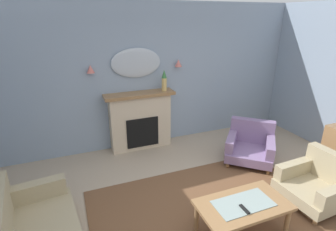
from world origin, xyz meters
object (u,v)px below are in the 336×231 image
at_px(wall_sconce_left, 90,69).
at_px(coffee_table, 243,207).
at_px(tv_remote, 244,209).
at_px(wall_mirror, 136,63).
at_px(armchair_near_fireplace, 319,182).
at_px(fireplace, 141,121).
at_px(mantel_vase_left, 164,80).
at_px(armchair_in_corner, 250,144).
at_px(wall_sconce_right, 178,63).

relative_size(wall_sconce_left, coffee_table, 0.13).
xyz_separation_m(wall_sconce_left, tv_remote, (1.29, -2.85, -1.21)).
relative_size(wall_mirror, armchair_near_fireplace, 1.13).
xyz_separation_m(fireplace, armchair_near_fireplace, (1.90, -2.56, -0.27)).
bearing_deg(wall_mirror, coffee_table, -79.89).
bearing_deg(tv_remote, coffee_table, 59.02).
bearing_deg(mantel_vase_left, armchair_in_corner, -43.72).
relative_size(wall_sconce_right, coffee_table, 0.13).
bearing_deg(wall_sconce_left, fireplace, -6.16).
distance_m(mantel_vase_left, coffee_table, 2.81).
distance_m(wall_sconce_right, coffee_table, 3.06).
bearing_deg(fireplace, armchair_in_corner, -34.97).
height_order(fireplace, wall_sconce_left, wall_sconce_left).
bearing_deg(wall_sconce_right, coffee_table, -97.24).
bearing_deg(tv_remote, wall_sconce_right, 81.83).
height_order(tv_remote, armchair_in_corner, armchair_in_corner).
bearing_deg(fireplace, armchair_near_fireplace, -53.32).
bearing_deg(armchair_in_corner, coffee_table, -131.04).
relative_size(armchair_in_corner, armchair_near_fireplace, 1.34).
relative_size(coffee_table, tv_remote, 6.88).
height_order(wall_sconce_left, coffee_table, wall_sconce_left).
bearing_deg(armchair_near_fireplace, tv_remote, -172.04).
xyz_separation_m(coffee_table, tv_remote, (-0.06, -0.10, 0.07)).
distance_m(fireplace, coffee_table, 2.72).
bearing_deg(wall_sconce_left, coffee_table, -63.89).
bearing_deg(armchair_in_corner, fireplace, 145.03).
distance_m(fireplace, armchair_in_corner, 2.15).
relative_size(wall_sconce_left, tv_remote, 0.88).
height_order(wall_mirror, armchair_in_corner, wall_mirror).
distance_m(wall_sconce_right, armchair_near_fireplace, 3.16).
bearing_deg(wall_sconce_right, tv_remote, -98.17).
bearing_deg(tv_remote, armchair_near_fireplace, 7.96).
xyz_separation_m(wall_mirror, armchair_in_corner, (1.75, -1.37, -1.40)).
distance_m(mantel_vase_left, wall_sconce_right, 0.47).
xyz_separation_m(wall_mirror, wall_sconce_left, (-0.85, -0.05, -0.05)).
distance_m(mantel_vase_left, armchair_near_fireplace, 3.08).
distance_m(coffee_table, armchair_in_corner, 1.91).
distance_m(fireplace, wall_mirror, 1.15).
relative_size(mantel_vase_left, tv_remote, 2.59).
bearing_deg(tv_remote, armchair_in_corner, 49.53).
distance_m(wall_sconce_left, armchair_in_corner, 3.22).
bearing_deg(armchair_near_fireplace, wall_sconce_left, 136.12).
height_order(mantel_vase_left, wall_sconce_left, wall_sconce_left).
xyz_separation_m(mantel_vase_left, wall_mirror, (-0.50, 0.17, 0.34)).
height_order(mantel_vase_left, coffee_table, mantel_vase_left).
height_order(wall_sconce_right, coffee_table, wall_sconce_right).
bearing_deg(armchair_near_fireplace, wall_sconce_right, 111.70).
xyz_separation_m(tv_remote, armchair_in_corner, (1.31, 1.54, -0.15)).
relative_size(wall_mirror, wall_sconce_right, 6.86).
relative_size(mantel_vase_left, armchair_near_fireplace, 0.48).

